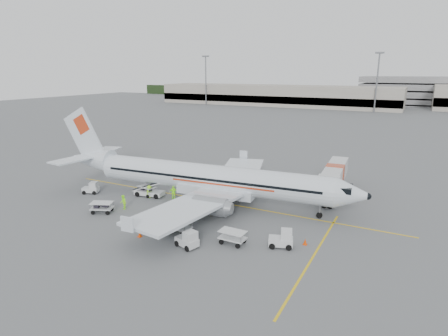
{
  "coord_description": "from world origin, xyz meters",
  "views": [
    {
      "loc": [
        20.65,
        -37.66,
        15.43
      ],
      "look_at": [
        0.0,
        2.0,
        3.8
      ],
      "focal_mm": 30.0,
      "sensor_mm": 36.0,
      "label": 1
    }
  ],
  "objects_px": {
    "aircraft": "(210,160)",
    "jet_bridge": "(334,180)",
    "belt_loader": "(149,186)",
    "tug_aft": "(91,188)",
    "tug_fore": "(281,238)",
    "tug_mid": "(187,238)"
  },
  "relations": [
    {
      "from": "aircraft",
      "to": "jet_bridge",
      "type": "distance_m",
      "value": 16.34
    },
    {
      "from": "belt_loader",
      "to": "tug_aft",
      "type": "height_order",
      "value": "belt_loader"
    },
    {
      "from": "tug_aft",
      "to": "jet_bridge",
      "type": "bearing_deg",
      "value": 2.56
    },
    {
      "from": "aircraft",
      "to": "tug_aft",
      "type": "xyz_separation_m",
      "value": [
        -15.56,
        -4.08,
        -4.52
      ]
    },
    {
      "from": "jet_bridge",
      "to": "belt_loader",
      "type": "height_order",
      "value": "jet_bridge"
    },
    {
      "from": "jet_bridge",
      "to": "tug_fore",
      "type": "xyz_separation_m",
      "value": [
        -1.13,
        -17.22,
        -1.11
      ]
    },
    {
      "from": "aircraft",
      "to": "belt_loader",
      "type": "height_order",
      "value": "aircraft"
    },
    {
      "from": "tug_aft",
      "to": "tug_fore",
      "type": "bearing_deg",
      "value": -30.71
    },
    {
      "from": "tug_mid",
      "to": "tug_aft",
      "type": "relative_size",
      "value": 1.07
    },
    {
      "from": "tug_fore",
      "to": "tug_aft",
      "type": "bearing_deg",
      "value": 155.24
    },
    {
      "from": "belt_loader",
      "to": "tug_mid",
      "type": "bearing_deg",
      "value": -47.01
    },
    {
      "from": "aircraft",
      "to": "tug_fore",
      "type": "bearing_deg",
      "value": -37.48
    },
    {
      "from": "belt_loader",
      "to": "tug_fore",
      "type": "xyz_separation_m",
      "value": [
        19.46,
        -5.83,
        -0.5
      ]
    },
    {
      "from": "aircraft",
      "to": "jet_bridge",
      "type": "height_order",
      "value": "aircraft"
    },
    {
      "from": "belt_loader",
      "to": "tug_fore",
      "type": "relative_size",
      "value": 2.28
    },
    {
      "from": "tug_aft",
      "to": "tug_mid",
      "type": "bearing_deg",
      "value": -43.98
    },
    {
      "from": "tug_fore",
      "to": "tug_aft",
      "type": "relative_size",
      "value": 1.1
    },
    {
      "from": "tug_fore",
      "to": "tug_aft",
      "type": "height_order",
      "value": "tug_fore"
    },
    {
      "from": "tug_mid",
      "to": "aircraft",
      "type": "bearing_deg",
      "value": 126.45
    },
    {
      "from": "jet_bridge",
      "to": "tug_aft",
      "type": "relative_size",
      "value": 7.51
    },
    {
      "from": "aircraft",
      "to": "tug_fore",
      "type": "height_order",
      "value": "aircraft"
    },
    {
      "from": "aircraft",
      "to": "tug_mid",
      "type": "height_order",
      "value": "aircraft"
    }
  ]
}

